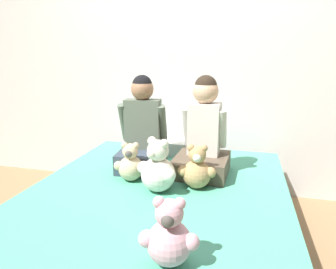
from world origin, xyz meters
TOP-DOWN VIEW (x-y plane):
  - ground_plane at (0.00, 0.00)m, footprint 14.00×14.00m
  - wall_behind_bed at (0.00, 1.07)m, footprint 8.00×0.06m
  - bed at (0.00, 0.00)m, footprint 1.57×1.88m
  - child_on_left at (-0.21, 0.36)m, footprint 0.35×0.38m
  - child_on_right at (0.23, 0.36)m, footprint 0.37×0.39m
  - teddy_bear_held_by_left_child at (-0.21, 0.11)m, footprint 0.22×0.16m
  - teddy_bear_held_by_right_child at (0.23, 0.10)m, footprint 0.23×0.18m
  - teddy_bear_between_children at (0.01, -0.00)m, footprint 0.26×0.21m
  - teddy_bear_at_foot_of_bed at (0.23, -0.62)m, footprint 0.24×0.18m
  - pillow_at_headboard at (0.00, 0.76)m, footprint 0.52×0.29m

SIDE VIEW (x-z plane):
  - ground_plane at x=0.00m, z-range 0.00..0.00m
  - bed at x=0.00m, z-range 0.00..0.42m
  - pillow_at_headboard at x=0.00m, z-range 0.42..0.53m
  - teddy_bear_held_by_left_child at x=-0.21m, z-range 0.40..0.66m
  - teddy_bear_held_by_right_child at x=0.23m, z-range 0.40..0.68m
  - teddy_bear_at_foot_of_bed at x=0.23m, z-range 0.40..0.68m
  - teddy_bear_between_children at x=0.01m, z-range 0.40..0.73m
  - child_on_left at x=-0.21m, z-range 0.35..1.02m
  - child_on_right at x=0.23m, z-range 0.35..1.02m
  - wall_behind_bed at x=0.00m, z-range 0.00..2.50m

